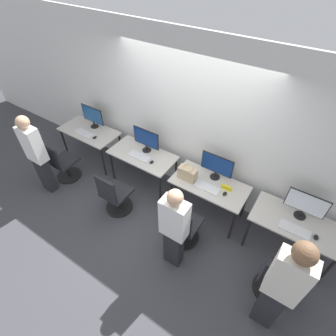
{
  "coord_description": "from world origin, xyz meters",
  "views": [
    {
      "loc": [
        1.68,
        -2.45,
        3.75
      ],
      "look_at": [
        0.0,
        0.12,
        0.87
      ],
      "focal_mm": 28.0,
      "sensor_mm": 36.0,
      "label": 1
    }
  ],
  "objects": [
    {
      "name": "monitor_far_left",
      "position": [
        -2.02,
        0.48,
        0.97
      ],
      "size": [
        0.53,
        0.17,
        0.45
      ],
      "color": "black",
      "rests_on": "desk_far_left"
    },
    {
      "name": "desk_right",
      "position": [
        0.67,
        0.31,
        0.64
      ],
      "size": [
        1.21,
        0.62,
        0.72
      ],
      "color": "#BCB7AD",
      "rests_on": "ground_plane"
    },
    {
      "name": "office_chair_left",
      "position": [
        -0.67,
        -0.5,
        0.35
      ],
      "size": [
        0.48,
        0.48,
        0.88
      ],
      "color": "black",
      "rests_on": "ground_plane"
    },
    {
      "name": "desk_far_right",
      "position": [
        2.02,
        0.31,
        0.64
      ],
      "size": [
        1.21,
        0.62,
        0.72
      ],
      "color": "#BCB7AD",
      "rests_on": "ground_plane"
    },
    {
      "name": "monitor_right",
      "position": [
        0.67,
        0.5,
        0.97
      ],
      "size": [
        0.53,
        0.17,
        0.45
      ],
      "color": "black",
      "rests_on": "desk_right"
    },
    {
      "name": "handbag",
      "position": [
        0.31,
        0.22,
        0.84
      ],
      "size": [
        0.3,
        0.18,
        0.25
      ],
      "color": "tan",
      "rests_on": "desk_right"
    },
    {
      "name": "person_far_left",
      "position": [
        -2.09,
        -0.8,
        0.87
      ],
      "size": [
        0.36,
        0.21,
        1.61
      ],
      "color": "#232328",
      "rests_on": "ground_plane"
    },
    {
      "name": "keyboard_right",
      "position": [
        0.67,
        0.21,
        0.73
      ],
      "size": [
        0.41,
        0.17,
        0.02
      ],
      "color": "silver",
      "rests_on": "desk_right"
    },
    {
      "name": "wall_back",
      "position": [
        0.0,
        0.75,
        1.4
      ],
      "size": [
        12.0,
        0.05,
        2.8
      ],
      "color": "silver",
      "rests_on": "ground_plane"
    },
    {
      "name": "placard_right",
      "position": [
        0.94,
        0.34,
        0.76
      ],
      "size": [
        0.16,
        0.03,
        0.08
      ],
      "color": "yellow",
      "rests_on": "desk_right"
    },
    {
      "name": "desk_left",
      "position": [
        -0.67,
        0.31,
        0.64
      ],
      "size": [
        1.21,
        0.62,
        0.72
      ],
      "color": "#BCB7AD",
      "rests_on": "ground_plane"
    },
    {
      "name": "person_far_right",
      "position": [
        2.05,
        -0.82,
        0.97
      ],
      "size": [
        0.36,
        0.23,
        1.75
      ],
      "color": "#232328",
      "rests_on": "ground_plane"
    },
    {
      "name": "mouse_far_left",
      "position": [
        -1.73,
        0.19,
        0.74
      ],
      "size": [
        0.06,
        0.09,
        0.03
      ],
      "color": "black",
      "rests_on": "desk_far_left"
    },
    {
      "name": "mouse_right",
      "position": [
        0.96,
        0.24,
        0.74
      ],
      "size": [
        0.06,
        0.09,
        0.03
      ],
      "color": "black",
      "rests_on": "desk_right"
    },
    {
      "name": "desk_far_left",
      "position": [
        -2.02,
        0.31,
        0.64
      ],
      "size": [
        1.21,
        0.62,
        0.72
      ],
      "color": "#BCB7AD",
      "rests_on": "ground_plane"
    },
    {
      "name": "office_chair_far_left",
      "position": [
        -2.06,
        -0.44,
        0.35
      ],
      "size": [
        0.48,
        0.48,
        0.88
      ],
      "color": "black",
      "rests_on": "ground_plane"
    },
    {
      "name": "office_chair_right",
      "position": [
        0.62,
        -0.39,
        0.35
      ],
      "size": [
        0.48,
        0.48,
        0.88
      ],
      "color": "black",
      "rests_on": "ground_plane"
    },
    {
      "name": "mouse_left",
      "position": [
        -0.4,
        0.21,
        0.74
      ],
      "size": [
        0.06,
        0.09,
        0.03
      ],
      "color": "black",
      "rests_on": "desk_left"
    },
    {
      "name": "keyboard_left",
      "position": [
        -0.67,
        0.23,
        0.73
      ],
      "size": [
        0.41,
        0.17,
        0.02
      ],
      "color": "silver",
      "rests_on": "desk_left"
    },
    {
      "name": "monitor_left",
      "position": [
        -0.67,
        0.45,
        0.97
      ],
      "size": [
        0.53,
        0.17,
        0.45
      ],
      "color": "black",
      "rests_on": "desk_left"
    },
    {
      "name": "keyboard_far_left",
      "position": [
        -2.02,
        0.19,
        0.73
      ],
      "size": [
        0.41,
        0.17,
        0.02
      ],
      "color": "silver",
      "rests_on": "desk_far_left"
    },
    {
      "name": "keyboard_far_right",
      "position": [
        2.02,
        0.17,
        0.73
      ],
      "size": [
        0.41,
        0.17,
        0.02
      ],
      "color": "silver",
      "rests_on": "desk_far_right"
    },
    {
      "name": "mouse_far_right",
      "position": [
        2.28,
        0.19,
        0.74
      ],
      "size": [
        0.06,
        0.09,
        0.03
      ],
      "color": "black",
      "rests_on": "desk_far_right"
    },
    {
      "name": "ground_plane",
      "position": [
        0.0,
        0.0,
        0.0
      ],
      "size": [
        20.0,
        20.0,
        0.0
      ],
      "primitive_type": "plane",
      "color": "#3D3D42"
    },
    {
      "name": "office_chair_far_right",
      "position": [
        2.05,
        -0.46,
        0.35
      ],
      "size": [
        0.48,
        0.48,
        0.88
      ],
      "color": "black",
      "rests_on": "ground_plane"
    },
    {
      "name": "person_right",
      "position": [
        0.67,
        -0.76,
        0.84
      ],
      "size": [
        0.36,
        0.2,
        1.54
      ],
      "color": "#232328",
      "rests_on": "ground_plane"
    },
    {
      "name": "monitor_far_right",
      "position": [
        2.02,
        0.45,
        0.97
      ],
      "size": [
        0.53,
        0.17,
        0.45
      ],
      "color": "black",
      "rests_on": "desk_far_right"
    }
  ]
}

